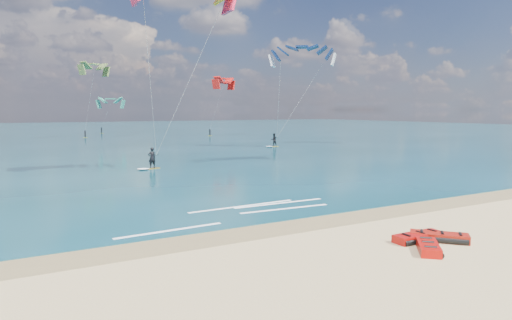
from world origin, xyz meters
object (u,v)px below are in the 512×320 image
(packed_kite_mid, at_px, (439,241))
(packed_kite_right, at_px, (428,251))
(kitesurfer_far, at_px, (290,87))
(kitesurfer_main, at_px, (168,63))
(packed_kite_left, at_px, (418,241))

(packed_kite_mid, xyz_separation_m, packed_kite_right, (-1.60, -0.77, 0.00))
(packed_kite_mid, height_order, kitesurfer_far, kitesurfer_far)
(packed_kite_right, height_order, kitesurfer_main, kitesurfer_main)
(packed_kite_right, bearing_deg, kitesurfer_main, 44.91)
(packed_kite_right, bearing_deg, packed_kite_left, 7.91)
(packed_kite_left, bearing_deg, kitesurfer_far, 63.89)
(packed_kite_left, relative_size, packed_kite_right, 1.20)
(packed_kite_right, relative_size, kitesurfer_far, 0.13)
(packed_kite_mid, distance_m, packed_kite_right, 1.78)
(packed_kite_right, distance_m, kitesurfer_far, 51.07)
(packed_kite_mid, bearing_deg, packed_kite_left, -162.46)
(packed_kite_mid, xyz_separation_m, kitesurfer_main, (-2.88, 26.62, 9.69))
(packed_kite_left, height_order, kitesurfer_far, kitesurfer_far)
(packed_kite_mid, distance_m, kitesurfer_main, 28.47)
(packed_kite_left, xyz_separation_m, kitesurfer_far, (22.27, 43.46, 8.90))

